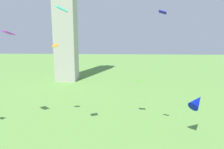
# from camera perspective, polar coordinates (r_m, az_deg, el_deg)

# --- Properties ---
(kite_flying_1) EXTENTS (0.84, 0.76, 0.49)m
(kite_flying_1) POSITION_cam_1_polar(r_m,az_deg,el_deg) (23.15, 13.33, 15.89)
(kite_flying_1) COLOR #1512B3
(kite_flying_2) EXTENTS (1.06, 0.84, 0.31)m
(kite_flying_2) POSITION_cam_1_polar(r_m,az_deg,el_deg) (29.89, 7.17, -1.82)
(kite_flying_2) COLOR #55BA22
(kite_flying_3) EXTENTS (1.88, 1.86, 0.56)m
(kite_flying_3) POSITION_cam_1_polar(r_m,az_deg,el_deg) (29.17, -25.94, 9.95)
(kite_flying_3) COLOR #AC1ED7
(kite_flying_4) EXTENTS (2.43, 2.34, 1.97)m
(kite_flying_4) POSITION_cam_1_polar(r_m,az_deg,el_deg) (26.16, 21.68, -6.73)
(kite_flying_4) COLOR #0716C1
(kite_flying_5) EXTENTS (0.81, 0.56, 0.46)m
(kite_flying_5) POSITION_cam_1_polar(r_m,az_deg,el_deg) (28.79, -14.92, 7.46)
(kite_flying_5) COLOR #C67715
(kite_flying_6) EXTENTS (1.31, 1.35, 0.79)m
(kite_flying_6) POSITION_cam_1_polar(r_m,az_deg,el_deg) (23.21, -13.28, 16.66)
(kite_flying_6) COLOR #20C898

